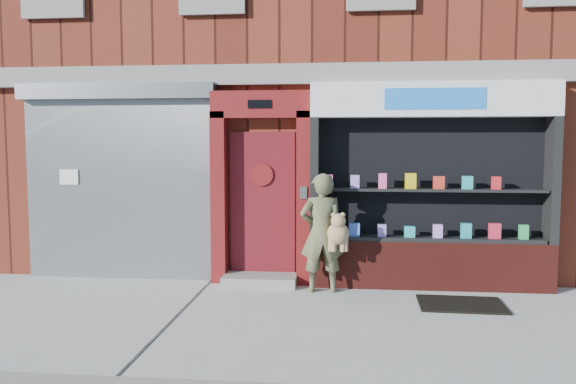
# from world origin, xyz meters

# --- Properties ---
(ground) EXTENTS (80.00, 80.00, 0.00)m
(ground) POSITION_xyz_m (0.00, 0.00, 0.00)
(ground) COLOR #9E9E99
(ground) RESTS_ON ground
(building) EXTENTS (12.00, 8.16, 8.00)m
(building) POSITION_xyz_m (-0.00, 5.99, 4.00)
(building) COLOR #591E14
(building) RESTS_ON ground
(shutter_bay) EXTENTS (3.10, 0.30, 3.04)m
(shutter_bay) POSITION_xyz_m (-3.00, 1.93, 1.72)
(shutter_bay) COLOR gray
(shutter_bay) RESTS_ON ground
(red_door_bay) EXTENTS (1.52, 0.58, 2.90)m
(red_door_bay) POSITION_xyz_m (-0.75, 1.86, 1.46)
(red_door_bay) COLOR #5E1011
(red_door_bay) RESTS_ON ground
(pharmacy_bay) EXTENTS (3.50, 0.41, 3.00)m
(pharmacy_bay) POSITION_xyz_m (1.75, 1.81, 1.37)
(pharmacy_bay) COLOR #541914
(pharmacy_bay) RESTS_ON ground
(woman) EXTENTS (0.73, 0.54, 1.70)m
(woman) POSITION_xyz_m (0.20, 1.41, 0.86)
(woman) COLOR brown
(woman) RESTS_ON ground
(doormat) EXTENTS (1.12, 0.80, 0.03)m
(doormat) POSITION_xyz_m (2.04, 0.91, 0.01)
(doormat) COLOR black
(doormat) RESTS_ON ground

